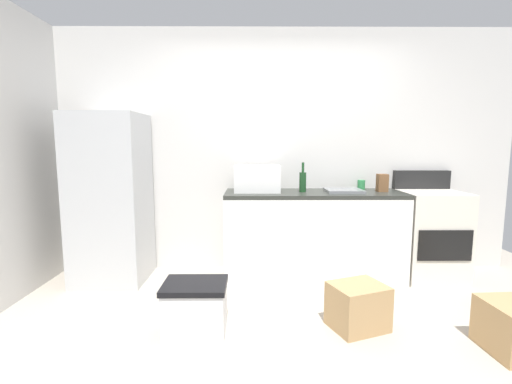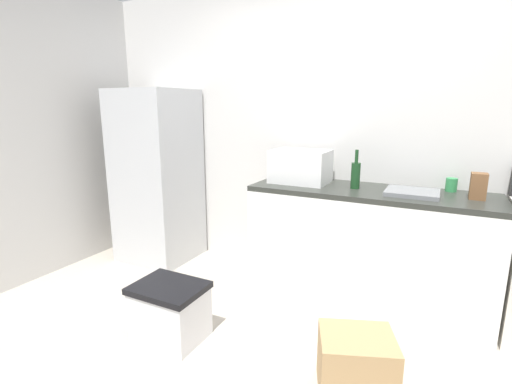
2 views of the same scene
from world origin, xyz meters
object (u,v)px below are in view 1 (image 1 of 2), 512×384
microwave (257,178)px  knife_block (382,183)px  wine_bottle (303,181)px  cardboard_box_large (358,306)px  refrigerator (111,198)px  storage_bin (195,307)px  stove_oven (430,233)px  coffee_mug (361,185)px

microwave → knife_block: microwave is taller
microwave → wine_bottle: size_ratio=1.53×
wine_bottle → cardboard_box_large: 1.39m
refrigerator → wine_bottle: 1.94m
refrigerator → cardboard_box_large: 2.54m
refrigerator → storage_bin: (1.01, -1.08, -0.65)m
refrigerator → stove_oven: 3.29m
refrigerator → microwave: refrigerator is taller
refrigerator → stove_oven: size_ratio=1.53×
refrigerator → wine_bottle: (1.94, 0.05, 0.17)m
wine_bottle → coffee_mug: bearing=18.0°
stove_oven → storage_bin: stove_oven is taller
wine_bottle → cardboard_box_large: size_ratio=0.77×
refrigerator → coffee_mug: size_ratio=16.82×
coffee_mug → cardboard_box_large: bearing=-106.4°
refrigerator → storage_bin: size_ratio=3.66×
wine_bottle → storage_bin: bearing=-129.5°
storage_bin → stove_oven: bearing=26.6°
microwave → storage_bin: microwave is taller
knife_block → storage_bin: (-1.75, -1.15, -0.80)m
microwave → storage_bin: (-0.47, -1.16, -0.84)m
stove_oven → microwave: bearing=179.1°
knife_block → cardboard_box_large: 1.47m
coffee_mug → cardboard_box_large: size_ratio=0.26×
stove_oven → refrigerator: bearing=-179.0°
knife_block → wine_bottle: bearing=-178.3°
wine_bottle → knife_block: size_ratio=1.67×
wine_bottle → refrigerator: bearing=-178.6°
microwave → storage_bin: bearing=-111.8°
knife_block → cardboard_box_large: (-0.54, -1.10, -0.82)m
wine_bottle → cardboard_box_large: wine_bottle is taller
wine_bottle → knife_block: bearing=1.7°
refrigerator → cardboard_box_large: (2.22, -1.02, -0.67)m
stove_oven → microwave: microwave is taller
wine_bottle → coffee_mug: wine_bottle is taller
knife_block → coffee_mug: bearing=129.6°
cardboard_box_large → storage_bin: bearing=-177.4°
cardboard_box_large → microwave: bearing=124.0°
cardboard_box_large → storage_bin: size_ratio=0.85×
stove_oven → knife_block: stove_oven is taller
storage_bin → coffee_mug: bearing=40.1°
stove_oven → wine_bottle: 1.44m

